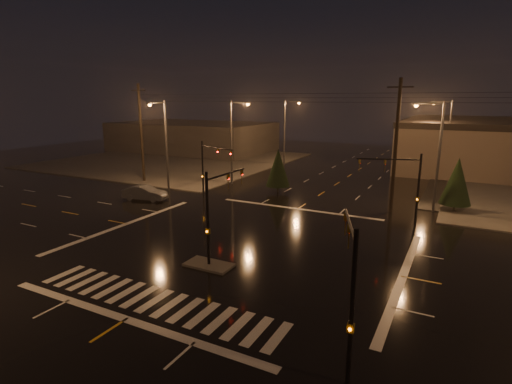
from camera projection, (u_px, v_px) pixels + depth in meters
ground at (241, 246)px, 28.44m from camera, size 140.00×140.00×0.00m
sidewalk_nw at (175, 160)px, 67.83m from camera, size 36.00×36.00×0.12m
median_island at (209, 265)px, 24.97m from camera, size 3.00×1.60×0.15m
crosswalk at (155, 301)px, 20.67m from camera, size 15.00×2.60×0.01m
stop_bar_near at (126, 319)px, 18.94m from camera, size 16.00×0.50×0.01m
stop_bar_far at (298, 209)px, 37.94m from camera, size 16.00×0.50×0.01m
commercial_block at (192, 137)px, 79.82m from camera, size 30.00×18.00×5.60m
signal_mast_median at (216, 205)px, 24.94m from camera, size 0.25×4.59×6.00m
signal_mast_ne at (405, 181)px, 32.06m from camera, size 4.84×1.86×6.00m
signal_mast_nw at (209, 163)px, 40.60m from camera, size 4.84×1.86×6.00m
signal_mast_se at (351, 281)px, 14.58m from camera, size 1.55×3.87×6.00m
streetlight_1 at (233, 137)px, 47.69m from camera, size 2.77×0.32×10.00m
streetlight_2 at (286, 128)px, 61.51m from camera, size 2.77×0.32×10.00m
streetlight_3 at (436, 149)px, 35.90m from camera, size 2.77×0.32×10.00m
streetlight_4 at (447, 133)px, 53.17m from camera, size 2.77×0.32×10.00m
streetlight_5 at (164, 140)px, 43.98m from camera, size 0.32×2.77×10.00m
utility_pole_0 at (141, 133)px, 49.03m from camera, size 2.20×0.32×12.00m
utility_pole_1 at (396, 146)px, 35.53m from camera, size 2.20×0.32×12.00m
conifer_0 at (457, 181)px, 36.50m from camera, size 2.77×2.77×5.03m
conifer_3 at (278, 167)px, 44.14m from camera, size 2.68×2.68×4.89m
car_crossing at (145, 193)px, 41.06m from camera, size 4.82×2.54×1.51m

